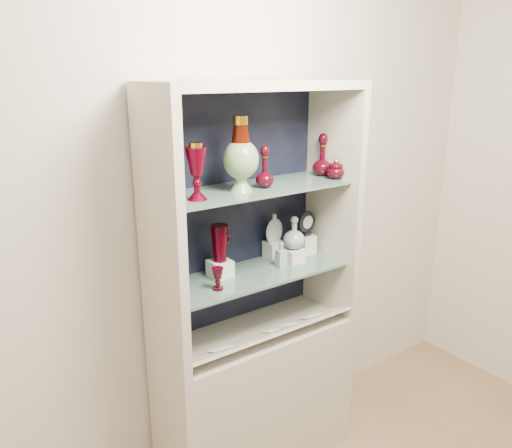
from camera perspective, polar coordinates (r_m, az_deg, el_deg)
wall_back at (r=2.46m, az=-2.98°, el=3.44°), size 3.50×0.02×2.80m
cabinet_base at (r=2.72m, az=0.00°, el=-18.97°), size 1.00×0.40×0.75m
cabinet_back_panel at (r=2.45m, az=-2.57°, el=1.61°), size 0.98×0.02×1.15m
cabinet_side_left at (r=2.07m, az=-10.88°, el=-1.56°), size 0.04×0.40×1.15m
cabinet_side_right at (r=2.60m, az=8.66°, el=2.30°), size 0.04×0.40×1.15m
cabinet_top_cap at (r=2.21m, az=0.00°, el=15.57°), size 1.00×0.40×0.04m
shelf_lower at (r=2.41m, az=-0.28°, el=-5.72°), size 0.92×0.34×0.01m
shelf_upper at (r=2.28m, az=-0.29°, el=4.06°), size 0.92×0.34×0.01m
label_ledge at (r=2.43m, az=1.54°, el=-12.44°), size 0.92×0.17×0.09m
label_card_0 at (r=2.29m, az=-4.09°, el=-14.02°), size 0.10×0.06×0.03m
label_card_1 at (r=2.58m, az=6.37°, el=-10.39°), size 0.10×0.06×0.03m
label_card_2 at (r=2.44m, az=2.09°, el=-11.94°), size 0.10×0.06×0.03m
label_card_3 at (r=2.47m, az=3.26°, el=-11.52°), size 0.10×0.06×0.03m
pedestal_lamp_left at (r=2.05m, az=-10.60°, el=6.16°), size 0.13×0.13×0.26m
pedestal_lamp_right at (r=2.05m, az=-6.82°, el=5.98°), size 0.12×0.12×0.23m
enamel_urn at (r=2.18m, az=-1.74°, el=7.97°), size 0.21×0.21×0.33m
ruby_decanter_a at (r=2.26m, az=1.01°, el=6.87°), size 0.09×0.09×0.22m
ruby_decanter_b at (r=2.55m, az=7.62°, el=8.01°), size 0.11×0.11×0.23m
lidded_bowl at (r=2.49m, az=9.10°, el=6.24°), size 0.11×0.11×0.10m
cobalt_goblet at (r=2.24m, az=-9.12°, el=-4.99°), size 0.10×0.10×0.19m
ruby_goblet_tall at (r=2.18m, az=-9.98°, el=-5.93°), size 0.09×0.09×0.17m
ruby_goblet_small at (r=2.22m, az=-4.39°, el=-6.25°), size 0.07×0.07×0.10m
riser_ruby_pitcher at (r=2.36m, az=-4.13°, el=-5.11°), size 0.10×0.10×0.08m
ruby_pitcher at (r=2.31m, az=-4.19°, el=-2.19°), size 0.14×0.11×0.17m
clear_square_bottle at (r=2.46m, az=2.89°, el=-3.52°), size 0.05×0.05×0.13m
riser_flat_flask at (r=2.58m, az=2.08°, el=-2.94°), size 0.09×0.09×0.09m
flat_flask at (r=2.55m, az=2.10°, el=-0.40°), size 0.11×0.05×0.15m
riser_clear_round_decanter at (r=2.54m, az=4.32°, el=-3.58°), size 0.09×0.09×0.07m
clear_round_decanter at (r=2.50m, az=4.38°, el=-1.08°), size 0.12×0.12×0.16m
riser_cameo_medallion at (r=2.66m, az=5.75°, el=-2.32°), size 0.08×0.08×0.10m
cameo_medallion at (r=2.62m, az=5.82°, el=0.12°), size 0.12×0.05×0.14m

